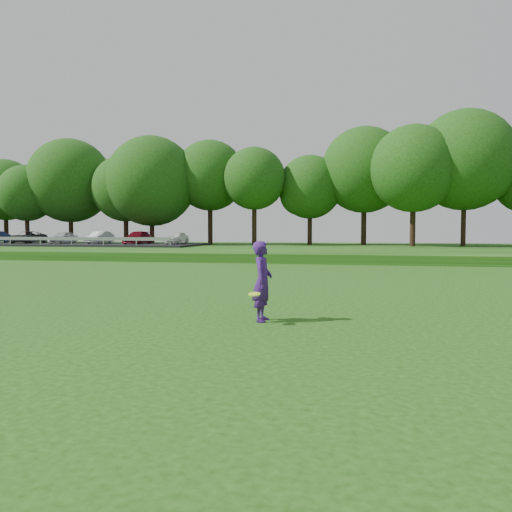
# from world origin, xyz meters

# --- Properties ---
(ground) EXTENTS (140.00, 140.00, 0.00)m
(ground) POSITION_xyz_m (0.00, 0.00, 0.00)
(ground) COLOR #1A430C
(ground) RESTS_ON ground
(berm) EXTENTS (130.00, 30.00, 0.60)m
(berm) POSITION_xyz_m (0.00, 34.00, 0.30)
(berm) COLOR #1A430C
(berm) RESTS_ON ground
(walking_path) EXTENTS (130.00, 1.60, 0.04)m
(walking_path) POSITION_xyz_m (0.00, 20.00, 0.02)
(walking_path) COLOR gray
(walking_path) RESTS_ON ground
(treeline) EXTENTS (104.00, 7.00, 15.00)m
(treeline) POSITION_xyz_m (0.00, 38.00, 8.10)
(treeline) COLOR #193E0E
(treeline) RESTS_ON berm
(parking_lot) EXTENTS (24.00, 9.00, 1.38)m
(parking_lot) POSITION_xyz_m (-24.10, 32.82, 1.06)
(parking_lot) COLOR black
(parking_lot) RESTS_ON berm
(woman) EXTENTS (0.45, 0.99, 1.86)m
(woman) POSITION_xyz_m (0.87, -0.31, 0.93)
(woman) COLOR #3F186E
(woman) RESTS_ON ground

